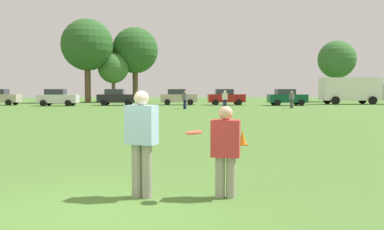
% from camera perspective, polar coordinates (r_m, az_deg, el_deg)
% --- Properties ---
extents(ground_plane, '(178.62, 178.62, 0.00)m').
position_cam_1_polar(ground_plane, '(6.31, -12.85, -12.89)').
color(ground_plane, '#47702D').
extents(player_thrower, '(0.56, 0.45, 1.75)m').
position_cam_1_polar(player_thrower, '(6.88, -6.87, -3.06)').
color(player_thrower, gray).
rests_on(player_thrower, ground).
extents(player_defender, '(0.51, 0.38, 1.50)m').
position_cam_1_polar(player_defender, '(6.86, 4.59, -4.36)').
color(player_defender, gray).
rests_on(player_defender, ground).
extents(frisbee, '(0.27, 0.27, 0.06)m').
position_cam_1_polar(frisbee, '(6.63, 0.26, -2.39)').
color(frisbee, '#E54C33').
extents(traffic_cone, '(0.32, 0.32, 0.48)m').
position_cam_1_polar(traffic_cone, '(13.47, 6.90, -3.11)').
color(traffic_cone, '#D8590C').
rests_on(traffic_cone, ground).
extents(parked_car_near_left, '(4.24, 2.30, 1.82)m').
position_cam_1_polar(parked_car_near_left, '(52.04, -24.73, 2.24)').
color(parked_car_near_left, '#B7AD99').
rests_on(parked_car_near_left, ground).
extents(parked_car_mid_left, '(4.24, 2.30, 1.82)m').
position_cam_1_polar(parked_car_mid_left, '(47.48, -17.84, 2.30)').
color(parked_car_mid_left, silver).
rests_on(parked_car_mid_left, ground).
extents(parked_car_center, '(4.24, 2.30, 1.82)m').
position_cam_1_polar(parked_car_center, '(47.27, -10.25, 2.41)').
color(parked_car_center, black).
rests_on(parked_car_center, ground).
extents(parked_car_mid_right, '(4.24, 2.30, 1.82)m').
position_cam_1_polar(parked_car_mid_right, '(48.34, -1.88, 2.49)').
color(parked_car_mid_right, '#B7AD99').
rests_on(parked_car_mid_right, ground).
extents(parked_car_near_right, '(4.24, 2.30, 1.82)m').
position_cam_1_polar(parked_car_near_right, '(48.06, 4.63, 2.47)').
color(parked_car_near_right, maroon).
rests_on(parked_car_near_right, ground).
extents(parked_car_far_right, '(4.24, 2.30, 1.82)m').
position_cam_1_polar(parked_car_far_right, '(47.50, 12.78, 2.38)').
color(parked_car_far_right, '#0C4C2D').
rests_on(parked_car_far_right, ground).
extents(box_truck, '(8.56, 3.15, 3.18)m').
position_cam_1_polar(box_truck, '(54.02, 21.29, 3.23)').
color(box_truck, white).
rests_on(box_truck, ground).
extents(bystander_sideline_watcher, '(0.49, 0.31, 1.68)m').
position_cam_1_polar(bystander_sideline_watcher, '(38.08, 4.49, 2.24)').
color(bystander_sideline_watcher, '#1E234C').
rests_on(bystander_sideline_watcher, ground).
extents(bystander_far_jogger, '(0.44, 0.51, 1.62)m').
position_cam_1_polar(bystander_far_jogger, '(40.60, 13.41, 2.19)').
color(bystander_far_jogger, '#4C4C51').
rests_on(bystander_far_jogger, ground).
extents(bystander_field_marshal, '(0.49, 0.50, 1.63)m').
position_cam_1_polar(bystander_field_marshal, '(37.95, -0.99, 2.20)').
color(bystander_field_marshal, '#1E234C').
rests_on(bystander_field_marshal, ground).
extents(tree_west_maple, '(6.86, 6.86, 11.16)m').
position_cam_1_polar(tree_west_maple, '(58.19, -14.09, 9.21)').
color(tree_west_maple, brown).
rests_on(tree_west_maple, ground).
extents(tree_center_elm, '(4.22, 4.22, 6.85)m').
position_cam_1_polar(tree_center_elm, '(59.00, -10.67, 6.29)').
color(tree_center_elm, brown).
rests_on(tree_center_elm, ground).
extents(tree_east_birch, '(6.52, 6.52, 10.60)m').
position_cam_1_polar(tree_east_birch, '(60.70, -7.77, 8.68)').
color(tree_east_birch, brown).
rests_on(tree_east_birch, ground).
extents(tree_east_oak, '(5.46, 5.46, 8.88)m').
position_cam_1_polar(tree_east_oak, '(64.76, 19.12, 7.14)').
color(tree_east_oak, brown).
rests_on(tree_east_oak, ground).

